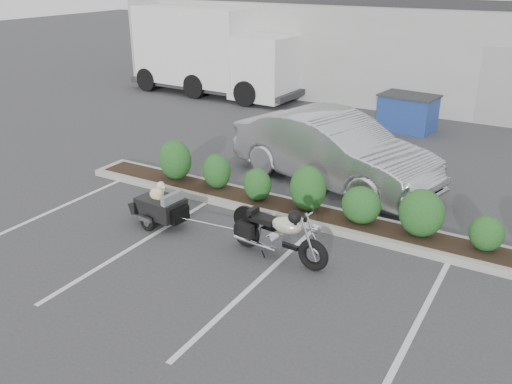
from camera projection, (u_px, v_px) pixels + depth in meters
The scene contains 8 objects.
ground at pixel (219, 250), 10.35m from camera, with size 90.00×90.00×0.00m, color #38383A.
planter_kerb at pixel (315, 216), 11.61m from camera, with size 12.00×1.00×0.15m, color #9E9E93.
building at pixel (441, 42), 23.10m from camera, with size 26.00×10.00×4.00m, color #9EA099.
motorcycle at pixel (278, 235), 9.91m from camera, with size 2.09×0.73×1.20m.
pet_trailer at pixel (161, 206), 11.25m from camera, with size 1.68×0.94×0.99m.
sedan at pixel (333, 150), 13.23m from camera, with size 1.85×5.31×1.75m, color silver.
dumpster at pixel (408, 112), 17.72m from camera, with size 1.92×1.43×1.17m.
delivery_truck at pixel (215, 53), 22.40m from camera, with size 7.73×2.96×3.49m.
Camera 1 is at (5.23, -7.50, 5.03)m, focal length 38.00 mm.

